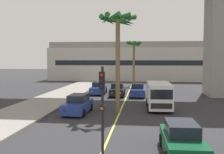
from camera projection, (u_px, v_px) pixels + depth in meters
The scene contains 12 objects.
sidewalk_left at pixel (9, 118), 19.53m from camera, with size 4.80×80.00×0.15m, color gray.
lane_stripe_center at pixel (124, 103), 26.51m from camera, with size 0.14×56.00×0.01m, color #DBCC4C.
pier_building_backdrop at pixel (134, 62), 55.85m from camera, with size 35.70×8.04×8.00m.
car_queue_front at pixel (78, 105), 21.68m from camera, with size 1.94×4.15×1.56m.
car_queue_second at pixel (117, 90), 31.88m from camera, with size 1.92×4.15×1.56m.
car_queue_third at pixel (99, 89), 33.52m from camera, with size 1.87×4.12×1.56m.
car_queue_fourth at pixel (138, 90), 31.44m from camera, with size 1.84×4.10×1.56m.
car_queue_fifth at pixel (182, 140), 12.19m from camera, with size 1.92×4.14×1.56m.
delivery_van at pixel (159, 95), 23.54m from camera, with size 2.25×5.29×2.36m.
traffic_light_median_near at pixel (102, 101), 11.34m from camera, with size 0.24×0.37×4.20m.
palm_tree_near_median at pixel (118, 30), 21.71m from camera, with size 3.16×3.19×8.33m.
palm_tree_mid_median at pixel (134, 49), 43.49m from camera, with size 2.66×2.68×7.55m.
Camera 1 is at (1.93, -2.22, 4.53)m, focal length 41.83 mm.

